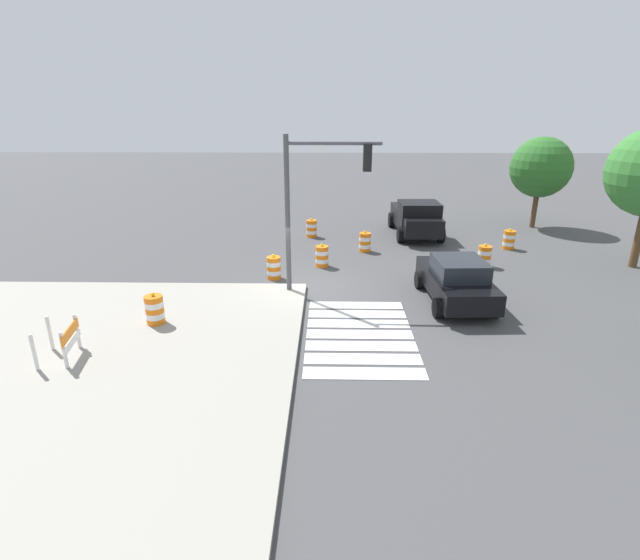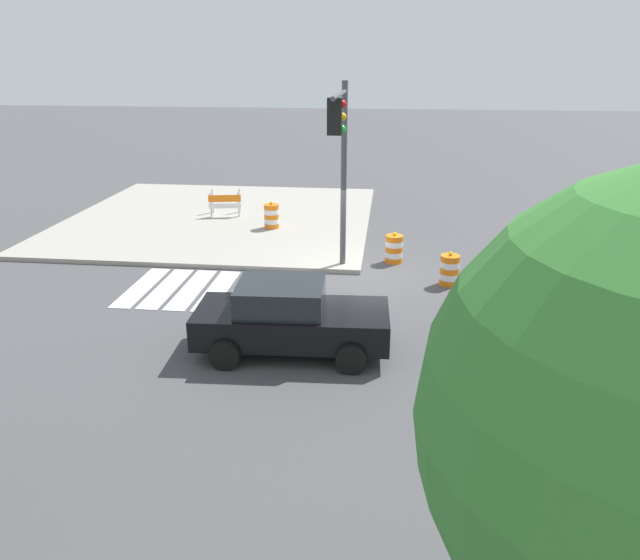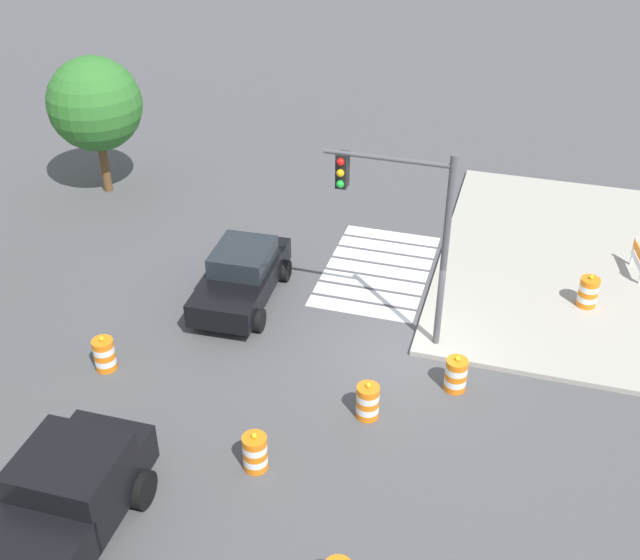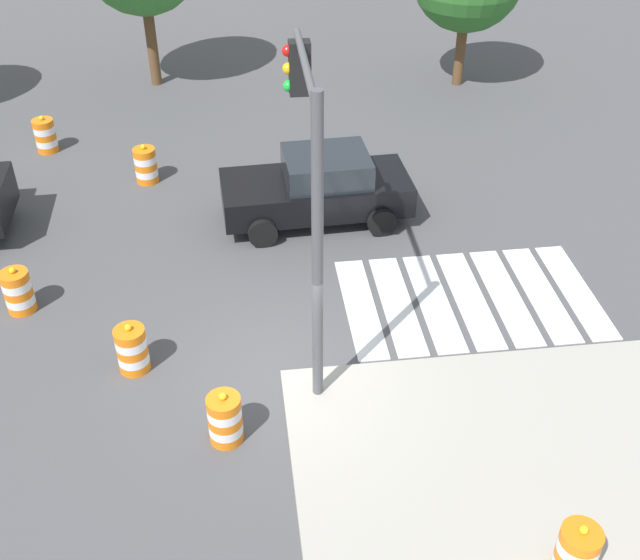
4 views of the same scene
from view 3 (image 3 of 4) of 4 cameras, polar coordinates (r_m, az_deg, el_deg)
ground_plane at (r=21.17m, az=6.57°, el=-5.53°), size 120.00×120.00×0.00m
sidewalk_corner at (r=26.24m, az=22.07°, el=0.50°), size 12.00×12.00×0.15m
crosswalk_stripes at (r=24.65m, az=4.21°, el=0.75°), size 5.10×3.20×0.02m
sports_car at (r=22.93m, az=-5.75°, el=0.35°), size 4.38×2.29×1.63m
pickup_truck at (r=16.73m, az=-18.51°, el=-15.71°), size 5.18×2.40×1.92m
traffic_barrel_near_corner at (r=17.78m, az=-4.78°, el=-12.47°), size 0.56×0.56×1.02m
traffic_barrel_median_far at (r=18.98m, az=3.51°, el=-8.87°), size 0.56×0.56×1.02m
traffic_barrel_far_curb at (r=20.00m, az=9.92°, el=-6.84°), size 0.56×0.56×1.02m
traffic_barrel_lane_center at (r=21.11m, az=-15.51°, el=-5.27°), size 0.56×0.56×1.02m
traffic_barrel_on_sidewalk at (r=23.75m, az=19.05°, el=-0.83°), size 0.56×0.56×1.02m
traffic_light_pole at (r=19.61m, az=6.07°, el=4.81°), size 0.47×3.29×5.50m
street_tree_streetside_mid at (r=29.35m, az=-16.17°, el=12.26°), size 3.34×3.34×5.06m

